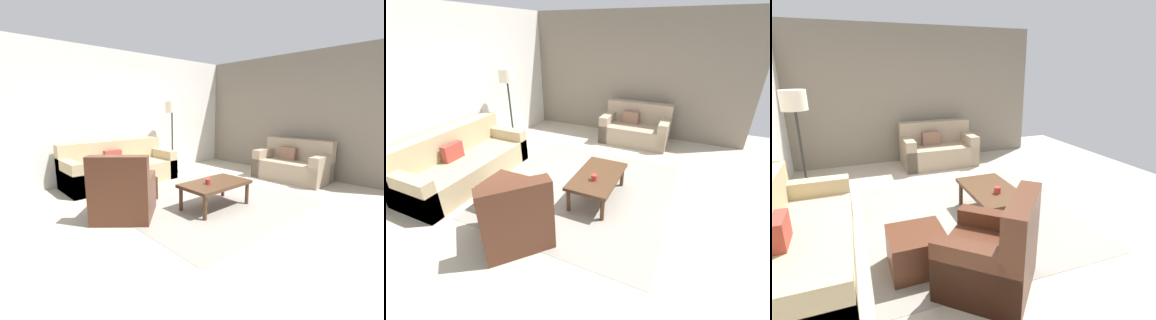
# 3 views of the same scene
# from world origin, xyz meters

# --- Properties ---
(ground_plane) EXTENTS (8.00, 8.00, 0.00)m
(ground_plane) POSITION_xyz_m (0.00, 0.00, 0.00)
(ground_plane) COLOR #B2A893
(rear_partition) EXTENTS (6.00, 0.12, 2.80)m
(rear_partition) POSITION_xyz_m (0.00, 2.60, 1.40)
(rear_partition) COLOR silver
(rear_partition) RESTS_ON ground_plane
(stone_feature_panel) EXTENTS (0.12, 5.20, 2.80)m
(stone_feature_panel) POSITION_xyz_m (3.00, 0.00, 1.40)
(stone_feature_panel) COLOR slate
(stone_feature_panel) RESTS_ON ground_plane
(area_rug) EXTENTS (2.93, 2.75, 0.01)m
(area_rug) POSITION_xyz_m (0.00, 0.00, 0.00)
(area_rug) COLOR gray
(area_rug) RESTS_ON ground_plane
(couch_main) EXTENTS (2.28, 0.95, 0.88)m
(couch_main) POSITION_xyz_m (-0.54, 2.08, 0.29)
(couch_main) COLOR tan
(couch_main) RESTS_ON ground_plane
(couch_loveseat) EXTENTS (0.85, 1.50, 0.88)m
(couch_loveseat) POSITION_xyz_m (2.47, -0.27, 0.30)
(couch_loveseat) COLOR gray
(couch_loveseat) RESTS_ON ground_plane
(armchair_leather) EXTENTS (1.13, 1.13, 0.95)m
(armchair_leather) POSITION_xyz_m (-1.40, 0.29, 0.31)
(armchair_leather) COLOR #4C2819
(armchair_leather) RESTS_ON ground_plane
(ottoman) EXTENTS (0.56, 0.56, 0.40)m
(ottoman) POSITION_xyz_m (-0.85, 0.91, 0.20)
(ottoman) COLOR #4C2819
(ottoman) RESTS_ON ground_plane
(coffee_table) EXTENTS (1.10, 0.64, 0.41)m
(coffee_table) POSITION_xyz_m (-0.11, -0.29, 0.36)
(coffee_table) COLOR #472D1C
(coffee_table) RESTS_ON ground_plane
(cup) EXTENTS (0.09, 0.09, 0.08)m
(cup) POSITION_xyz_m (-0.27, -0.29, 0.45)
(cup) COLOR #B2332D
(cup) RESTS_ON coffee_table
(lamp_standing) EXTENTS (0.32, 0.32, 1.71)m
(lamp_standing) POSITION_xyz_m (0.89, 2.05, 1.41)
(lamp_standing) COLOR black
(lamp_standing) RESTS_ON ground_plane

